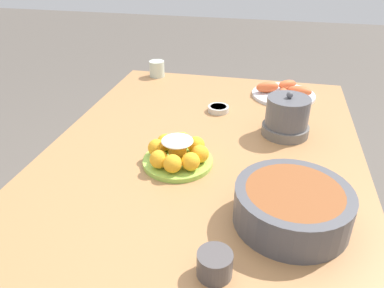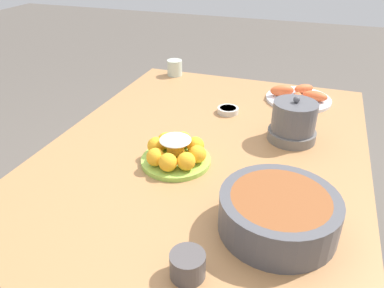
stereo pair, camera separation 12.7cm
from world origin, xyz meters
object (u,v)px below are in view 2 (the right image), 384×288
object	(u,v)px
sauce_bowl	(228,110)
warming_pot	(293,122)
dining_table	(207,165)
cake_plate	(176,153)
cup_far	(188,265)
serving_bowl	(279,212)
cup_near	(175,68)
seafood_platter	(299,97)

from	to	relation	value
sauce_bowl	warming_pot	xyz separation A→B (m)	(0.15, 0.28, 0.06)
dining_table	cake_plate	size ratio (longest dim) A/B	6.32
cake_plate	cup_far	distance (m)	0.47
serving_bowl	warming_pot	distance (m)	0.50
dining_table	cup_near	xyz separation A→B (m)	(-0.67, -0.39, 0.12)
dining_table	seafood_platter	size ratio (longest dim) A/B	5.05
cup_near	warming_pot	size ratio (longest dim) A/B	0.47
cup_near	serving_bowl	bearing A→B (deg)	33.92
serving_bowl	cup_far	size ratio (longest dim) A/B	3.76
cup_far	warming_pot	distance (m)	0.73
seafood_platter	cup_near	size ratio (longest dim) A/B	3.55
dining_table	cake_plate	distance (m)	0.19
sauce_bowl	warming_pot	world-z (taller)	warming_pot
cake_plate	sauce_bowl	bearing A→B (deg)	171.22
dining_table	cup_near	distance (m)	0.78
serving_bowl	dining_table	bearing A→B (deg)	-139.63
cup_near	cake_plate	bearing A→B (deg)	21.75
dining_table	cup_far	distance (m)	0.59
dining_table	cake_plate	xyz separation A→B (m)	(0.14, -0.07, 0.12)
serving_bowl	seafood_platter	world-z (taller)	serving_bowl
seafood_platter	sauce_bowl	bearing A→B (deg)	-49.62
sauce_bowl	cup_near	world-z (taller)	cup_near
dining_table	serving_bowl	world-z (taller)	serving_bowl
cup_near	warming_pot	world-z (taller)	warming_pot
sauce_bowl	warming_pot	size ratio (longest dim) A/B	0.51
seafood_platter	cup_far	distance (m)	1.10
seafood_platter	cup_far	bearing A→B (deg)	-7.32
dining_table	sauce_bowl	bearing A→B (deg)	179.80
seafood_platter	warming_pot	distance (m)	0.38
serving_bowl	sauce_bowl	distance (m)	0.71
serving_bowl	warming_pot	world-z (taller)	warming_pot
cake_plate	sauce_bowl	world-z (taller)	cake_plate
dining_table	serving_bowl	size ratio (longest dim) A/B	4.82
dining_table	seafood_platter	xyz separation A→B (m)	(-0.53, 0.27, 0.10)
serving_bowl	cup_near	bearing A→B (deg)	-146.08
serving_bowl	seafood_platter	xyz separation A→B (m)	(-0.87, -0.03, -0.03)
sauce_bowl	warming_pot	distance (m)	0.32
sauce_bowl	serving_bowl	bearing A→B (deg)	24.52
seafood_platter	cake_plate	bearing A→B (deg)	-26.84
serving_bowl	cup_near	distance (m)	1.22
cup_near	warming_pot	bearing A→B (deg)	52.18
dining_table	cake_plate	world-z (taller)	cake_plate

